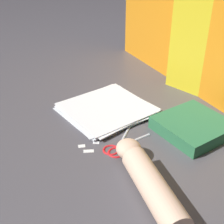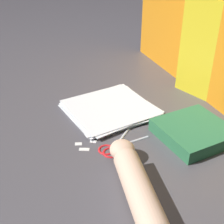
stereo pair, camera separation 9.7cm
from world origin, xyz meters
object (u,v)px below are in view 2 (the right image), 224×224
object	(u,v)px
scissors	(115,146)
hand_forearm	(135,182)
book_closed	(194,131)
paper_stack	(110,109)

from	to	relation	value
scissors	hand_forearm	world-z (taller)	hand_forearm
book_closed	paper_stack	bearing A→B (deg)	-149.82
paper_stack	hand_forearm	distance (m)	0.41
hand_forearm	paper_stack	bearing A→B (deg)	160.61
paper_stack	scissors	bearing A→B (deg)	-24.00
paper_stack	scissors	xyz separation A→B (m)	(0.20, -0.09, -0.00)
paper_stack	scissors	distance (m)	0.21
book_closed	scissors	size ratio (longest dim) A/B	1.19
book_closed	hand_forearm	size ratio (longest dim) A/B	0.63
book_closed	hand_forearm	xyz separation A→B (m)	(0.11, -0.29, 0.01)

